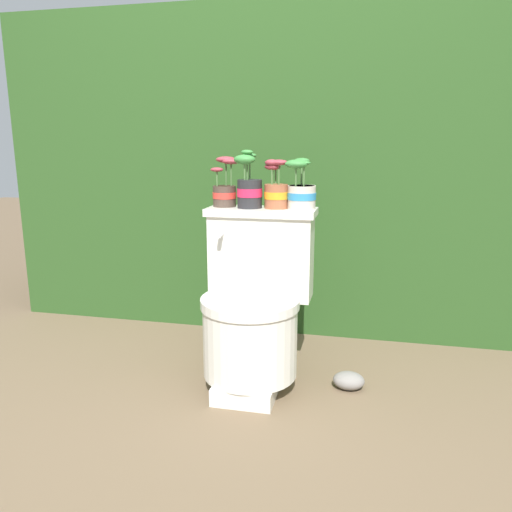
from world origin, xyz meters
The scene contains 8 objects.
ground_plane centered at (0.00, 0.00, 0.00)m, with size 12.00×12.00×0.00m, color brown.
hedge_backdrop centered at (0.00, 1.08, 0.81)m, with size 2.89×0.98×1.62m.
toilet centered at (0.03, 0.03, 0.32)m, with size 0.45×0.50×0.71m.
potted_plant_left centered at (-0.14, 0.19, 0.78)m, with size 0.12×0.10×0.21m.
potted_plant_midleft centered at (-0.03, 0.16, 0.79)m, with size 0.11×0.10×0.24m.
potted_plant_middle centered at (0.09, 0.17, 0.78)m, with size 0.10×0.11×0.20m.
potted_plant_midright centered at (0.19, 0.18, 0.78)m, with size 0.12×0.13×0.20m.
garden_stone centered at (0.41, 0.04, 0.03)m, with size 0.13×0.10×0.07m.
Camera 1 is at (0.45, -1.84, 0.97)m, focal length 35.00 mm.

